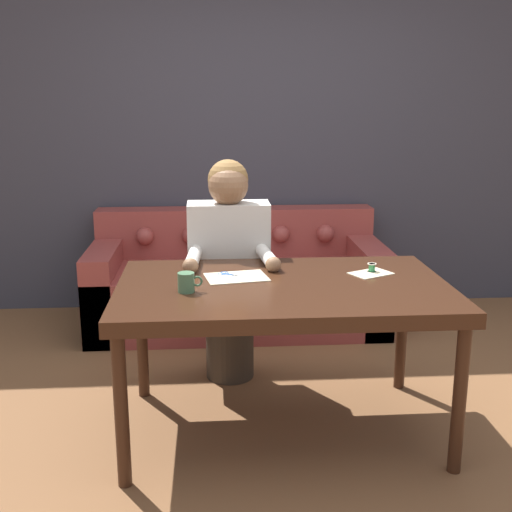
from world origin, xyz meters
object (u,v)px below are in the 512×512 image
Objects in this scene: person at (229,267)px; scissors at (230,275)px; thread_spool at (372,268)px; dining_table at (283,297)px; mug at (187,282)px; couch at (237,284)px.

scissors is (-0.01, -0.48, 0.09)m from person.
thread_spool is (0.70, -0.47, 0.11)m from person.
person reaches higher than scissors.
scissors is 4.15× the size of thread_spool.
dining_table is 0.47m from mug.
person is 28.44× the size of thread_spool.
mug is 2.51× the size of thread_spool.
thread_spool is (0.92, 0.27, -0.02)m from mug.
scissors is (-0.10, -1.41, 0.47)m from couch.
couch is 18.28× the size of mug.
person reaches higher than thread_spool.
person is at bearing 88.75° from scissors.
mug reaches higher than thread_spool.
couch reaches higher than scissors.
couch is at bearing 84.78° from person.
couch reaches higher than dining_table.
scissors is 1.65× the size of mug.
dining_table is 1.63m from couch.
person reaches higher than mug.
mug is at bearing -167.50° from dining_table.
mug reaches higher than dining_table.
scissors is at bearing -93.88° from couch.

